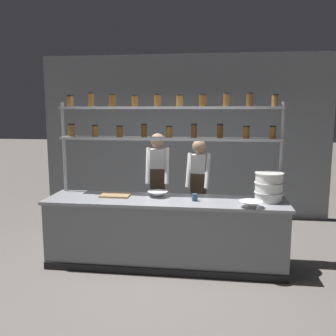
{
  "coord_description": "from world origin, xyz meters",
  "views": [
    {
      "loc": [
        0.68,
        -4.83,
        2.12
      ],
      "look_at": [
        0.01,
        0.2,
        1.31
      ],
      "focal_mm": 40.0,
      "sensor_mm": 36.0,
      "label": 1
    }
  ],
  "objects_px": {
    "spice_shelf_unit": "(168,126)",
    "container_stack": "(269,187)",
    "prep_bowl_center_front": "(158,194)",
    "serving_cup_front": "(195,197)",
    "chef_left": "(158,180)",
    "cutting_board": "(115,195)",
    "chef_center": "(199,185)",
    "prep_bowl_near_left": "(251,204)"
  },
  "relations": [
    {
      "from": "prep_bowl_near_left",
      "to": "serving_cup_front",
      "type": "distance_m",
      "value": 0.74
    },
    {
      "from": "container_stack",
      "to": "serving_cup_front",
      "type": "distance_m",
      "value": 0.97
    },
    {
      "from": "chef_left",
      "to": "cutting_board",
      "type": "height_order",
      "value": "chef_left"
    },
    {
      "from": "chef_left",
      "to": "chef_center",
      "type": "xyz_separation_m",
      "value": [
        0.63,
        0.02,
        -0.06
      ]
    },
    {
      "from": "spice_shelf_unit",
      "to": "prep_bowl_near_left",
      "type": "relative_size",
      "value": 10.57
    },
    {
      "from": "spice_shelf_unit",
      "to": "cutting_board",
      "type": "bearing_deg",
      "value": -160.72
    },
    {
      "from": "chef_left",
      "to": "prep_bowl_center_front",
      "type": "relative_size",
      "value": 6.22
    },
    {
      "from": "chef_left",
      "to": "container_stack",
      "type": "distance_m",
      "value": 1.76
    },
    {
      "from": "spice_shelf_unit",
      "to": "container_stack",
      "type": "bearing_deg",
      "value": -10.78
    },
    {
      "from": "prep_bowl_center_front",
      "to": "chef_left",
      "type": "bearing_deg",
      "value": 99.15
    },
    {
      "from": "chef_center",
      "to": "chef_left",
      "type": "bearing_deg",
      "value": -170.31
    },
    {
      "from": "chef_center",
      "to": "prep_bowl_near_left",
      "type": "relative_size",
      "value": 5.64
    },
    {
      "from": "chef_left",
      "to": "chef_center",
      "type": "relative_size",
      "value": 1.05
    },
    {
      "from": "cutting_board",
      "to": "chef_center",
      "type": "bearing_deg",
      "value": 34.43
    },
    {
      "from": "chef_left",
      "to": "chef_center",
      "type": "distance_m",
      "value": 0.64
    },
    {
      "from": "container_stack",
      "to": "serving_cup_front",
      "type": "bearing_deg",
      "value": -173.42
    },
    {
      "from": "container_stack",
      "to": "serving_cup_front",
      "type": "relative_size",
      "value": 4.01
    },
    {
      "from": "cutting_board",
      "to": "serving_cup_front",
      "type": "height_order",
      "value": "serving_cup_front"
    },
    {
      "from": "spice_shelf_unit",
      "to": "cutting_board",
      "type": "height_order",
      "value": "spice_shelf_unit"
    },
    {
      "from": "prep_bowl_center_front",
      "to": "serving_cup_front",
      "type": "distance_m",
      "value": 0.54
    },
    {
      "from": "container_stack",
      "to": "prep_bowl_near_left",
      "type": "relative_size",
      "value": 1.29
    },
    {
      "from": "spice_shelf_unit",
      "to": "chef_center",
      "type": "height_order",
      "value": "spice_shelf_unit"
    },
    {
      "from": "container_stack",
      "to": "prep_bowl_center_front",
      "type": "distance_m",
      "value": 1.48
    },
    {
      "from": "cutting_board",
      "to": "serving_cup_front",
      "type": "distance_m",
      "value": 1.11
    },
    {
      "from": "cutting_board",
      "to": "spice_shelf_unit",
      "type": "bearing_deg",
      "value": 19.28
    },
    {
      "from": "prep_bowl_near_left",
      "to": "prep_bowl_center_front",
      "type": "height_order",
      "value": "prep_bowl_near_left"
    },
    {
      "from": "spice_shelf_unit",
      "to": "prep_bowl_center_front",
      "type": "height_order",
      "value": "spice_shelf_unit"
    },
    {
      "from": "chef_left",
      "to": "serving_cup_front",
      "type": "relative_size",
      "value": 18.49
    },
    {
      "from": "chef_center",
      "to": "cutting_board",
      "type": "xyz_separation_m",
      "value": [
        -1.11,
        -0.76,
        -0.02
      ]
    },
    {
      "from": "chef_left",
      "to": "prep_bowl_near_left",
      "type": "relative_size",
      "value": 5.94
    },
    {
      "from": "spice_shelf_unit",
      "to": "prep_bowl_near_left",
      "type": "bearing_deg",
      "value": -28.77
    },
    {
      "from": "chef_left",
      "to": "prep_bowl_center_front",
      "type": "xyz_separation_m",
      "value": [
        0.11,
        -0.7,
        -0.06
      ]
    },
    {
      "from": "prep_bowl_center_front",
      "to": "serving_cup_front",
      "type": "relative_size",
      "value": 2.97
    },
    {
      "from": "spice_shelf_unit",
      "to": "container_stack",
      "type": "height_order",
      "value": "spice_shelf_unit"
    },
    {
      "from": "spice_shelf_unit",
      "to": "cutting_board",
      "type": "distance_m",
      "value": 1.21
    },
    {
      "from": "container_stack",
      "to": "prep_bowl_center_front",
      "type": "relative_size",
      "value": 1.35
    },
    {
      "from": "prep_bowl_center_front",
      "to": "chef_center",
      "type": "bearing_deg",
      "value": 54.0
    },
    {
      "from": "prep_bowl_near_left",
      "to": "serving_cup_front",
      "type": "xyz_separation_m",
      "value": [
        -0.7,
        0.24,
        0.01
      ]
    },
    {
      "from": "chef_left",
      "to": "container_stack",
      "type": "xyz_separation_m",
      "value": [
        1.59,
        -0.75,
        0.09
      ]
    },
    {
      "from": "cutting_board",
      "to": "prep_bowl_center_front",
      "type": "bearing_deg",
      "value": 4.08
    },
    {
      "from": "container_stack",
      "to": "chef_center",
      "type": "bearing_deg",
      "value": 140.89
    },
    {
      "from": "chef_center",
      "to": "cutting_board",
      "type": "bearing_deg",
      "value": -137.93
    }
  ]
}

